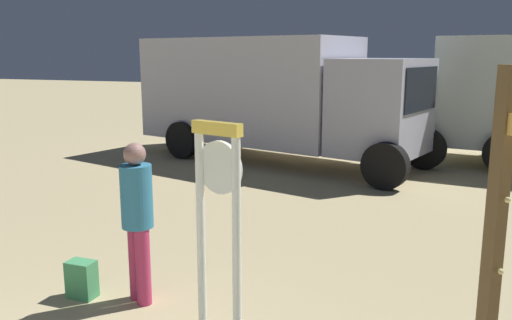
% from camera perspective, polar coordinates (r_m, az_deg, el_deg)
% --- Properties ---
extents(standing_clock, '(0.46, 0.21, 2.01)m').
position_cam_1_polar(standing_clock, '(4.26, -4.01, -6.12)').
color(standing_clock, white).
rests_on(standing_clock, ground_plane).
extents(person_near_clock, '(0.32, 0.32, 1.66)m').
position_cam_1_polar(person_near_clock, '(5.52, -12.54, -5.74)').
color(person_near_clock, '#BA315C').
rests_on(person_near_clock, ground_plane).
extents(backpack, '(0.29, 0.23, 0.40)m').
position_cam_1_polar(backpack, '(6.02, -18.05, -12.01)').
color(backpack, '#459B5E').
rests_on(backpack, ground_plane).
extents(box_truck_near, '(7.43, 4.11, 2.88)m').
position_cam_1_polar(box_truck_near, '(12.70, 1.67, 7.12)').
color(box_truck_near, silver).
rests_on(box_truck_near, ground_plane).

